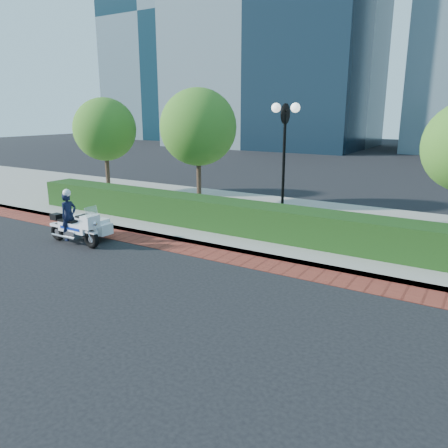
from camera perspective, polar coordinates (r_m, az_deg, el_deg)
The scene contains 9 objects.
ground at distance 12.04m, azimuth -7.30°, elevation -5.48°, with size 120.00×120.00×0.00m, color black.
brick_strip at distance 13.17m, azimuth -3.20°, elevation -3.58°, with size 60.00×1.00×0.01m, color maroon.
sidewalk at distance 16.89m, azimuth 5.56°, elevation 0.71°, with size 60.00×8.00×0.15m, color gray.
hedge_main at distance 14.69m, azimuth 1.45°, elevation 0.98°, with size 18.00×1.20×1.00m, color black.
lamppost at distance 15.29m, azimuth 7.88°, elevation 10.16°, with size 1.02×0.70×4.21m.
tree_a at distance 22.25m, azimuth -15.31°, elevation 11.82°, with size 3.00×3.00×4.58m.
tree_b at distance 18.63m, azimuth -3.39°, elevation 12.50°, with size 3.20×3.20×4.89m.
tower_far_left at distance 70.91m, azimuth -7.06°, elevation 24.98°, with size 16.00×14.00×34.00m, color black.
police_motorcycle at distance 14.74m, azimuth -18.37°, elevation 0.08°, with size 2.17×1.53×1.76m.
Camera 1 is at (7.20, -8.73, 4.11)m, focal length 35.00 mm.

